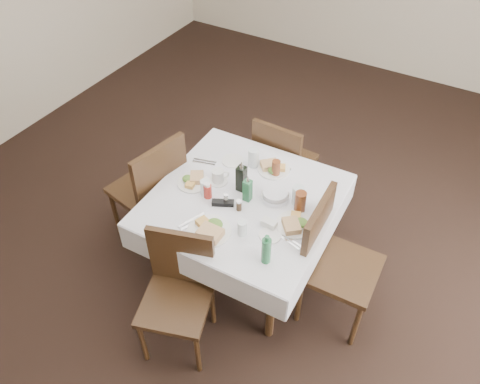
{
  "coord_description": "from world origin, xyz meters",
  "views": [
    {
      "loc": [
        1.2,
        -2.29,
        3.06
      ],
      "look_at": [
        0.0,
        -0.23,
        0.8
      ],
      "focal_mm": 35.0,
      "sensor_mm": 36.0,
      "label": 1
    }
  ],
  "objects": [
    {
      "name": "sunglasses",
      "position": [
        -0.06,
        -0.36,
        0.78
      ],
      "size": [
        0.16,
        0.11,
        0.03
      ],
      "color": "black",
      "rests_on": "dining_table"
    },
    {
      "name": "sugar_caddy",
      "position": [
        0.31,
        -0.38,
        0.79
      ],
      "size": [
        0.11,
        0.06,
        0.05
      ],
      "color": "white",
      "rests_on": "dining_table"
    },
    {
      "name": "side_plate_a",
      "position": [
        -0.24,
        0.07,
        0.77
      ],
      "size": [
        0.17,
        0.17,
        0.01
      ],
      "color": "white",
      "rests_on": "dining_table"
    },
    {
      "name": "water_w",
      "position": [
        -0.22,
        -0.33,
        0.82
      ],
      "size": [
        0.07,
        0.07,
        0.12
      ],
      "color": "silver",
      "rests_on": "dining_table"
    },
    {
      "name": "ground_plane",
      "position": [
        0.0,
        0.0,
        0.0
      ],
      "size": [
        7.0,
        7.0,
        0.0
      ],
      "primitive_type": "plane",
      "color": "black"
    },
    {
      "name": "coffee_mug",
      "position": [
        -0.21,
        -0.18,
        0.81
      ],
      "size": [
        0.14,
        0.14,
        0.1
      ],
      "color": "white",
      "rests_on": "dining_table"
    },
    {
      "name": "water_e",
      "position": [
        0.38,
        -0.09,
        0.84
      ],
      "size": [
        0.08,
        0.08,
        0.15
      ],
      "color": "silver",
      "rests_on": "dining_table"
    },
    {
      "name": "cutlery_e",
      "position": [
        0.5,
        -0.43,
        0.77
      ],
      "size": [
        0.16,
        0.08,
        0.01
      ],
      "color": "silver",
      "rests_on": "dining_table"
    },
    {
      "name": "salt_shaker",
      "position": [
        -0.05,
        -0.33,
        0.8
      ],
      "size": [
        0.03,
        0.03,
        0.07
      ],
      "color": "white",
      "rests_on": "dining_table"
    },
    {
      "name": "water_n",
      "position": [
        -0.08,
        0.11,
        0.84
      ],
      "size": [
        0.08,
        0.08,
        0.15
      ],
      "color": "silver",
      "rests_on": "dining_table"
    },
    {
      "name": "meal_west",
      "position": [
        -0.37,
        -0.28,
        0.78
      ],
      "size": [
        0.23,
        0.23,
        0.05
      ],
      "color": "white",
      "rests_on": "dining_table"
    },
    {
      "name": "chair_east",
      "position": [
        0.72,
        -0.26,
        0.58
      ],
      "size": [
        0.49,
        0.49,
        1.01
      ],
      "color": "black",
      "rests_on": "ground"
    },
    {
      "name": "bread_basket",
      "position": [
        0.23,
        -0.12,
        0.79
      ],
      "size": [
        0.2,
        0.2,
        0.07
      ],
      "color": "silver",
      "rests_on": "dining_table"
    },
    {
      "name": "chair_south",
      "position": [
        -0.04,
        -0.94,
        0.53
      ],
      "size": [
        0.55,
        0.55,
        0.92
      ],
      "color": "black",
      "rests_on": "ground"
    },
    {
      "name": "oil_cruet_dark",
      "position": [
        -0.03,
        -0.16,
        0.87
      ],
      "size": [
        0.06,
        0.06,
        0.26
      ],
      "color": "black",
      "rests_on": "dining_table"
    },
    {
      "name": "cutlery_s",
      "position": [
        -0.15,
        -0.61,
        0.77
      ],
      "size": [
        0.12,
        0.21,
        0.01
      ],
      "color": "silver",
      "rests_on": "dining_table"
    },
    {
      "name": "cutlery_w",
      "position": [
        -0.42,
        -0.04,
        0.77
      ],
      "size": [
        0.19,
        0.09,
        0.01
      ],
      "color": "silver",
      "rests_on": "dining_table"
    },
    {
      "name": "meal_south",
      "position": [
        0.0,
        -0.62,
        0.79
      ],
      "size": [
        0.29,
        0.29,
        0.06
      ],
      "color": "white",
      "rests_on": "dining_table"
    },
    {
      "name": "cutlery_n",
      "position": [
        0.15,
        0.13,
        0.77
      ],
      "size": [
        0.09,
        0.19,
        0.01
      ],
      "color": "silver",
      "rests_on": "dining_table"
    },
    {
      "name": "water_s",
      "position": [
        0.19,
        -0.53,
        0.82
      ],
      "size": [
        0.06,
        0.06,
        0.11
      ],
      "color": "silver",
      "rests_on": "dining_table"
    },
    {
      "name": "iced_tea_b",
      "position": [
        0.42,
        -0.15,
        0.84
      ],
      "size": [
        0.08,
        0.08,
        0.16
      ],
      "color": "brown",
      "rests_on": "dining_table"
    },
    {
      "name": "chair_north",
      "position": [
        -0.04,
        0.54,
        0.53
      ],
      "size": [
        0.46,
        0.46,
        0.93
      ],
      "color": "black",
      "rests_on": "ground"
    },
    {
      "name": "ketchup_bottle",
      "position": [
        -0.19,
        -0.35,
        0.82
      ],
      "size": [
        0.06,
        0.06,
        0.13
      ],
      "color": "red",
      "rests_on": "dining_table"
    },
    {
      "name": "meal_east",
      "position": [
        0.46,
        -0.3,
        0.78
      ],
      "size": [
        0.26,
        0.26,
        0.06
      ],
      "color": "white",
      "rests_on": "dining_table"
    },
    {
      "name": "chair_west",
      "position": [
        -0.73,
        -0.32,
        0.59
      ],
      "size": [
        0.57,
        0.57,
        1.03
      ],
      "color": "black",
      "rests_on": "ground"
    },
    {
      "name": "pepper_shaker",
      "position": [
        0.06,
        -0.35,
        0.8
      ],
      "size": [
        0.04,
        0.04,
        0.08
      ],
      "color": "#422E1C",
      "rests_on": "dining_table"
    },
    {
      "name": "meal_north",
      "position": [
        0.07,
        0.14,
        0.78
      ],
      "size": [
        0.24,
        0.24,
        0.05
      ],
      "color": "white",
      "rests_on": "dining_table"
    },
    {
      "name": "iced_tea_a",
      "position": [
        0.12,
        0.1,
        0.83
      ],
      "size": [
        0.06,
        0.06,
        0.13
      ],
      "color": "brown",
      "rests_on": "dining_table"
    },
    {
      "name": "green_bottle",
      "position": [
        0.43,
        -0.65,
        0.86
      ],
      "size": [
        0.06,
        0.06,
        0.23
      ],
      "color": "#23683C",
      "rests_on": "dining_table"
    },
    {
      "name": "side_plate_b",
      "position": [
        0.36,
        -0.45,
        0.77
      ],
      "size": [
        0.15,
        0.15,
        0.01
      ],
      "color": "white",
      "rests_on": "dining_table"
    },
    {
      "name": "oil_cruet_green",
      "position": [
        0.06,
        -0.23,
        0.86
      ],
      "size": [
        0.05,
        0.05,
        0.22
      ],
      "color": "#23683C",
      "rests_on": "dining_table"
    },
    {
      "name": "room_shell",
      "position": [
        0.0,
        0.0,
        1.71
      ],
      "size": [
        6.04,
        7.04,
        2.8
      ],
      "color": "beige",
      "rests_on": "ground"
    },
    {
      "name": "dining_table",
      "position": [
        0.04,
        -0.23,
        0.68
      ],
      "size": [
        1.29,
        1.29,
        0.76
      ],
      "color": "black",
      "rests_on": "ground"
    }
  ]
}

